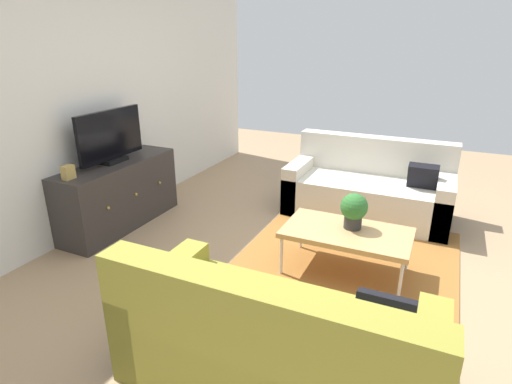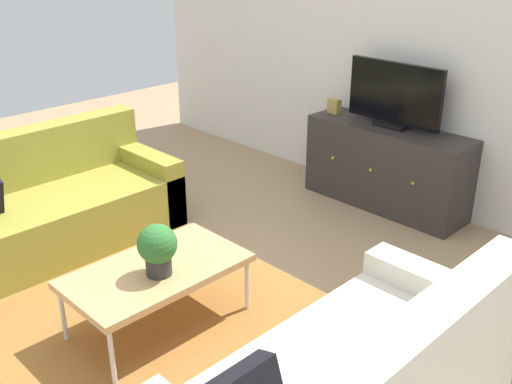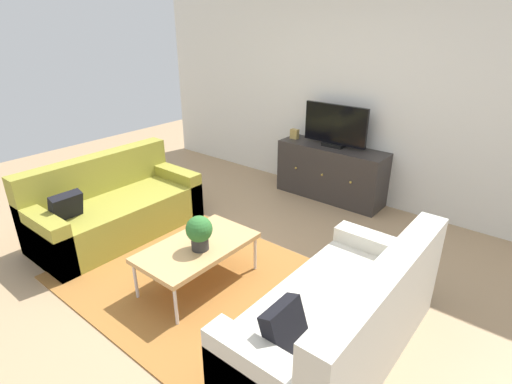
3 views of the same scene
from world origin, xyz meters
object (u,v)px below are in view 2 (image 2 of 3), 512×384
object	(u,v)px
flat_screen_tv	(394,96)
mantel_clock	(334,106)
couch_left_side	(52,208)
tv_console	(386,167)
coffee_table	(157,272)
potted_plant	(157,248)

from	to	relation	value
flat_screen_tv	mantel_clock	xyz separation A→B (m)	(-0.60, -0.02, -0.20)
couch_left_side	mantel_clock	bearing A→B (deg)	71.11
tv_console	flat_screen_tv	world-z (taller)	flat_screen_tv
coffee_table	tv_console	xyz separation A→B (m)	(-0.04, 2.44, -0.02)
couch_left_side	tv_console	distance (m)	2.76
potted_plant	mantel_clock	bearing A→B (deg)	106.01
couch_left_side	potted_plant	bearing A→B (deg)	-3.67
flat_screen_tv	mantel_clock	world-z (taller)	flat_screen_tv
coffee_table	mantel_clock	xyz separation A→B (m)	(-0.64, 2.44, 0.40)
couch_left_side	coffee_table	size ratio (longest dim) A/B	1.68
potted_plant	coffee_table	bearing A→B (deg)	158.63
potted_plant	mantel_clock	world-z (taller)	mantel_clock
tv_console	flat_screen_tv	bearing A→B (deg)	90.00
coffee_table	potted_plant	distance (m)	0.22
potted_plant	flat_screen_tv	size ratio (longest dim) A/B	0.36
tv_console	potted_plant	bearing A→B (deg)	-87.40
mantel_clock	couch_left_side	bearing A→B (deg)	-108.89
couch_left_side	flat_screen_tv	xyz separation A→B (m)	(1.41, 2.39, 0.69)
coffee_table	tv_console	distance (m)	2.45
coffee_table	potted_plant	world-z (taller)	potted_plant
tv_console	coffee_table	bearing A→B (deg)	-89.02
tv_console	mantel_clock	bearing A→B (deg)	180.00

